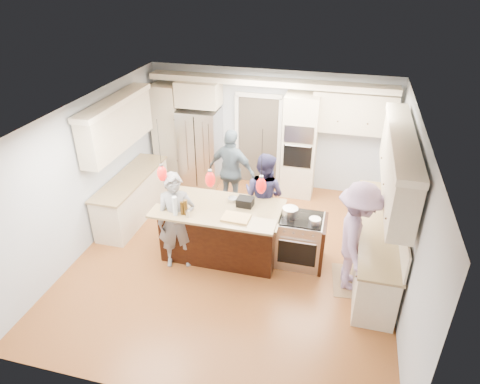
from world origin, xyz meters
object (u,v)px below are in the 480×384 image
object	(u,v)px
refrigerator	(200,147)
person_far_left	(264,195)
kitchen_island	(223,230)
island_range	(301,240)
person_bar_end	(177,221)

from	to	relation	value
refrigerator	person_far_left	size ratio (longest dim) A/B	1.06
refrigerator	kitchen_island	world-z (taller)	refrigerator
refrigerator	island_range	bearing A→B (deg)	-42.59
kitchen_island	refrigerator	bearing A→B (deg)	116.88
refrigerator	person_bar_end	world-z (taller)	refrigerator
island_range	person_far_left	size ratio (longest dim) A/B	0.54
island_range	person_far_left	distance (m)	1.15
refrigerator	person_far_left	world-z (taller)	refrigerator
refrigerator	island_range	xyz separation A→B (m)	(2.71, -2.49, -0.44)
kitchen_island	island_range	world-z (taller)	kitchen_island
person_bar_end	person_far_left	distance (m)	1.79
kitchen_island	island_range	size ratio (longest dim) A/B	2.28
refrigerator	kitchen_island	bearing A→B (deg)	-63.12
kitchen_island	person_bar_end	size ratio (longest dim) A/B	1.18
person_bar_end	refrigerator	bearing A→B (deg)	81.83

